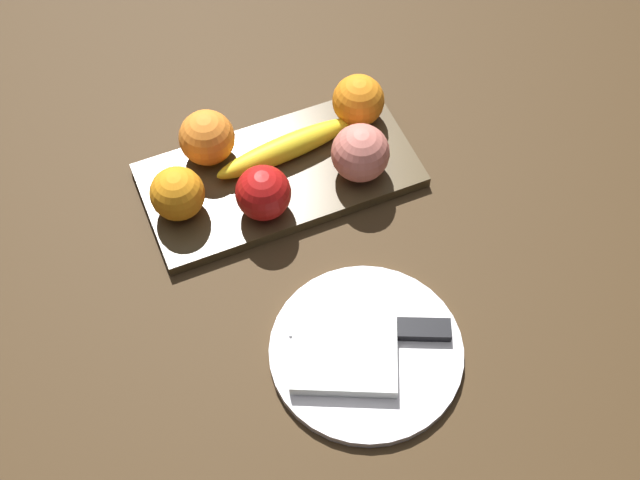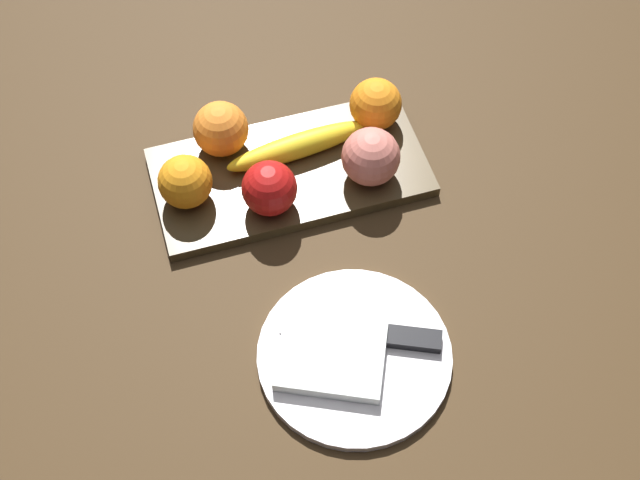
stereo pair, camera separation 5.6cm
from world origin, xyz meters
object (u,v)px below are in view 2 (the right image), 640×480
at_px(orange_near_banana, 185,182).
at_px(orange_center, 221,129).
at_px(peach, 371,157).
at_px(dinner_plate, 354,356).
at_px(fruit_tray, 290,172).
at_px(apple, 269,188).
at_px(knife, 387,336).
at_px(orange_near_apple, 376,104).
at_px(folded_napkin, 331,357).
at_px(banana, 298,146).

bearing_deg(orange_near_banana, orange_center, -131.96).
xyz_separation_m(peach, dinner_plate, (0.09, 0.23, -0.05)).
distance_m(fruit_tray, orange_center, 0.10).
bearing_deg(orange_near_banana, apple, 157.48).
xyz_separation_m(dinner_plate, knife, (-0.04, -0.01, 0.01)).
height_order(orange_near_apple, peach, peach).
bearing_deg(fruit_tray, folded_napkin, 84.17).
xyz_separation_m(orange_near_banana, orange_center, (-0.06, -0.07, 0.00)).
height_order(fruit_tray, banana, banana).
relative_size(fruit_tray, apple, 5.08).
relative_size(orange_center, peach, 0.96).
relative_size(apple, folded_napkin, 0.59).
relative_size(banana, orange_near_banana, 2.88).
relative_size(fruit_tray, orange_near_apple, 5.07).
bearing_deg(orange_center, folded_napkin, 97.95).
distance_m(orange_center, folded_napkin, 0.33).
distance_m(banana, peach, 0.10).
bearing_deg(folded_napkin, banana, -98.76).
height_order(orange_near_apple, knife, orange_near_apple).
bearing_deg(dinner_plate, fruit_tray, -90.00).
bearing_deg(orange_near_banana, peach, 172.22).
xyz_separation_m(orange_center, folded_napkin, (-0.05, 0.32, -0.03)).
distance_m(dinner_plate, knife, 0.04).
distance_m(banana, orange_near_apple, 0.11).
height_order(folded_napkin, knife, folded_napkin).
relative_size(banana, peach, 2.61).
bearing_deg(fruit_tray, orange_center, -38.88).
xyz_separation_m(fruit_tray, orange_near_banana, (0.13, 0.01, 0.04)).
height_order(orange_center, folded_napkin, orange_center).
distance_m(orange_near_banana, dinner_plate, 0.29).
distance_m(apple, folded_napkin, 0.22).
height_order(apple, folded_napkin, apple).
xyz_separation_m(fruit_tray, orange_near_apple, (-0.13, -0.04, 0.04)).
height_order(orange_near_banana, peach, peach).
bearing_deg(apple, fruit_tray, -128.47).
bearing_deg(folded_napkin, apple, -87.30).
distance_m(fruit_tray, dinner_plate, 0.26).
bearing_deg(banana, knife, 89.22).
distance_m(orange_center, peach, 0.19).
height_order(banana, peach, peach).
height_order(apple, knife, apple).
distance_m(apple, knife, 0.23).
xyz_separation_m(orange_near_banana, peach, (-0.22, 0.03, 0.00)).
distance_m(fruit_tray, apple, 0.07).
bearing_deg(peach, folded_napkin, 62.05).
xyz_separation_m(orange_center, knife, (-0.11, 0.32, -0.03)).
bearing_deg(fruit_tray, orange_near_apple, -161.57).
relative_size(banana, knife, 1.10).
distance_m(orange_near_apple, orange_center, 0.20).
relative_size(fruit_tray, orange_center, 4.89).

